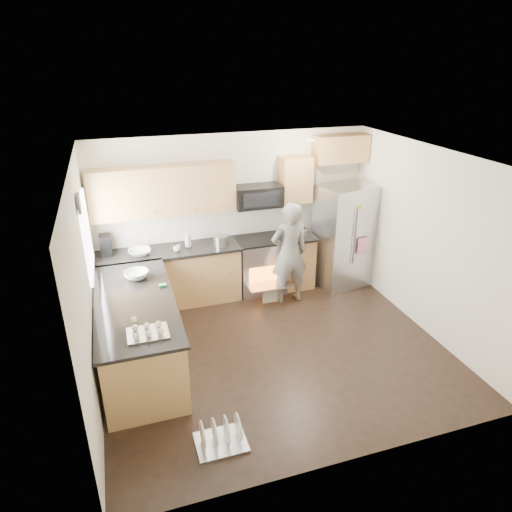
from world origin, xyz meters
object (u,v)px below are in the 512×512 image
object	(u,v)px
refrigerator	(343,236)
person	(289,253)
stove_range	(260,253)
dish_rack	(221,437)

from	to	relation	value
refrigerator	person	bearing A→B (deg)	-175.05
stove_range	refrigerator	bearing A→B (deg)	-7.99
refrigerator	dish_rack	size ratio (longest dim) A/B	3.39
stove_range	refrigerator	xyz separation A→B (m)	(1.42, -0.20, 0.20)
refrigerator	person	distance (m)	1.14
stove_range	dish_rack	size ratio (longest dim) A/B	3.45
person	stove_range	bearing A→B (deg)	-58.64
stove_range	dish_rack	world-z (taller)	stove_range
refrigerator	dish_rack	distance (m)	4.15
refrigerator	person	xyz separation A→B (m)	(-1.10, -0.29, -0.05)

